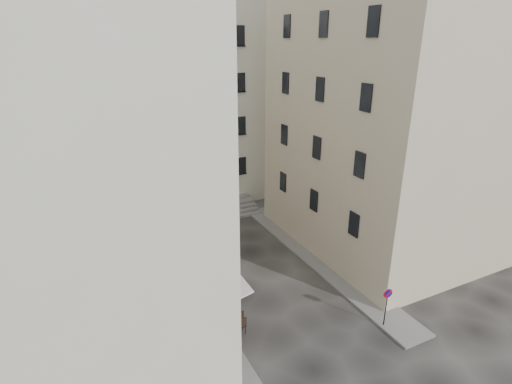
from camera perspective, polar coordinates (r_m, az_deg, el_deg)
ground at (r=23.26m, az=3.26°, el=-15.21°), size 90.00×90.00×0.00m
sidewalk_left at (r=24.92m, az=-10.73°, el=-12.68°), size 2.00×22.00×0.12m
sidewalk_right at (r=27.40m, az=8.49°, el=-9.19°), size 2.00×18.00×0.12m
building_left at (r=19.60m, az=-29.24°, el=8.33°), size 12.20×16.20×20.60m
building_right at (r=28.40m, az=19.17°, el=10.89°), size 12.20×14.20×18.60m
building_back at (r=36.53m, az=-13.01°, el=13.50°), size 18.20×10.20×18.60m
cafe_storefront at (r=21.54m, az=-8.31°, el=-12.62°), size 1.74×7.30×3.50m
stone_steps at (r=33.13m, az=-7.41°, el=-2.94°), size 9.00×3.15×0.80m
bollard_near at (r=21.09m, az=-3.43°, el=-17.78°), size 0.12×0.12×0.98m
bollard_mid at (r=23.75m, az=-6.81°, el=-12.95°), size 0.12×0.12×0.98m
bollard_far at (r=26.60m, az=-9.39°, el=-9.08°), size 0.12×0.12×0.98m
no_parking_sign at (r=21.51m, az=18.21°, el=-14.48°), size 0.51×0.14×2.27m
bistro_table_a at (r=20.70m, az=-3.53°, el=-18.74°), size 1.41×0.66×0.99m
bistro_table_b at (r=21.33m, az=-3.48°, el=-17.64°), size 1.17×0.55×0.82m
bistro_table_c at (r=23.13m, az=-5.23°, el=-14.14°), size 1.23×0.58×0.87m
bistro_table_d at (r=24.85m, az=-6.67°, el=-11.32°), size 1.39×0.65×0.98m
bistro_table_e at (r=25.53m, az=-8.57°, el=-10.56°), size 1.31×0.61×0.92m
pedestrian at (r=23.78m, az=-4.69°, el=-11.91°), size 0.64×0.45×1.68m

